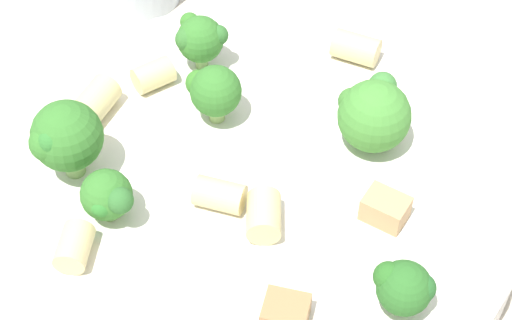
{
  "coord_description": "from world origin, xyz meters",
  "views": [
    {
      "loc": [
        -0.21,
        -0.19,
        0.38
      ],
      "look_at": [
        0.0,
        0.0,
        0.05
      ],
      "focal_mm": 60.0,
      "sensor_mm": 36.0,
      "label": 1
    }
  ],
  "objects_px": {
    "rigatoni_1": "(221,196)",
    "rigatoni_3": "(153,75)",
    "broccoli_floret_3": "(64,138)",
    "broccoli_floret_4": "(200,39)",
    "chicken_chunk_0": "(286,313)",
    "chicken_chunk_1": "(385,209)",
    "rigatoni_4": "(74,247)",
    "rigatoni_2": "(356,48)",
    "broccoli_floret_1": "(108,196)",
    "broccoli_floret_2": "(213,90)",
    "pasta_bowl": "(256,193)",
    "broccoli_floret_5": "(404,287)",
    "rigatoni_0": "(94,103)",
    "rigatoni_5": "(264,215)",
    "broccoli_floret_0": "(374,114)"
  },
  "relations": [
    {
      "from": "rigatoni_1",
      "to": "rigatoni_3",
      "type": "xyz_separation_m",
      "value": [
        0.04,
        0.09,
        -0.0
      ]
    },
    {
      "from": "broccoli_floret_3",
      "to": "broccoli_floret_4",
      "type": "height_order",
      "value": "broccoli_floret_3"
    },
    {
      "from": "chicken_chunk_0",
      "to": "chicken_chunk_1",
      "type": "bearing_deg",
      "value": 0.12
    },
    {
      "from": "rigatoni_1",
      "to": "rigatoni_4",
      "type": "height_order",
      "value": "same"
    },
    {
      "from": "rigatoni_3",
      "to": "broccoli_floret_4",
      "type": "bearing_deg",
      "value": -18.03
    },
    {
      "from": "rigatoni_2",
      "to": "chicken_chunk_0",
      "type": "height_order",
      "value": "rigatoni_2"
    },
    {
      "from": "broccoli_floret_1",
      "to": "rigatoni_4",
      "type": "xyz_separation_m",
      "value": [
        -0.03,
        -0.0,
        -0.01
      ]
    },
    {
      "from": "broccoli_floret_1",
      "to": "broccoli_floret_2",
      "type": "xyz_separation_m",
      "value": [
        0.08,
        0.01,
        0.0
      ]
    },
    {
      "from": "broccoli_floret_3",
      "to": "rigatoni_1",
      "type": "height_order",
      "value": "broccoli_floret_3"
    },
    {
      "from": "broccoli_floret_1",
      "to": "rigatoni_1",
      "type": "distance_m",
      "value": 0.06
    },
    {
      "from": "broccoli_floret_1",
      "to": "rigatoni_2",
      "type": "xyz_separation_m",
      "value": [
        0.17,
        -0.02,
        -0.01
      ]
    },
    {
      "from": "broccoli_floret_1",
      "to": "rigatoni_1",
      "type": "height_order",
      "value": "broccoli_floret_1"
    },
    {
      "from": "pasta_bowl",
      "to": "broccoli_floret_4",
      "type": "height_order",
      "value": "broccoli_floret_4"
    },
    {
      "from": "broccoli_floret_5",
      "to": "rigatoni_0",
      "type": "relative_size",
      "value": 1.06
    },
    {
      "from": "broccoli_floret_3",
      "to": "chicken_chunk_0",
      "type": "distance_m",
      "value": 0.14
    },
    {
      "from": "rigatoni_2",
      "to": "chicken_chunk_0",
      "type": "distance_m",
      "value": 0.18
    },
    {
      "from": "rigatoni_0",
      "to": "rigatoni_3",
      "type": "relative_size",
      "value": 1.3
    },
    {
      "from": "broccoli_floret_2",
      "to": "rigatoni_4",
      "type": "height_order",
      "value": "broccoli_floret_2"
    },
    {
      "from": "broccoli_floret_4",
      "to": "rigatoni_2",
      "type": "distance_m",
      "value": 0.09
    },
    {
      "from": "rigatoni_5",
      "to": "rigatoni_1",
      "type": "bearing_deg",
      "value": 99.98
    },
    {
      "from": "broccoli_floret_0",
      "to": "broccoli_floret_3",
      "type": "relative_size",
      "value": 0.88
    },
    {
      "from": "rigatoni_0",
      "to": "broccoli_floret_3",
      "type": "bearing_deg",
      "value": -148.38
    },
    {
      "from": "rigatoni_0",
      "to": "rigatoni_2",
      "type": "relative_size",
      "value": 1.07
    },
    {
      "from": "rigatoni_0",
      "to": "broccoli_floret_0",
      "type": "bearing_deg",
      "value": -56.93
    },
    {
      "from": "rigatoni_2",
      "to": "rigatoni_3",
      "type": "bearing_deg",
      "value": 141.67
    },
    {
      "from": "pasta_bowl",
      "to": "rigatoni_5",
      "type": "distance_m",
      "value": 0.04
    },
    {
      "from": "rigatoni_1",
      "to": "rigatoni_2",
      "type": "relative_size",
      "value": 0.93
    },
    {
      "from": "broccoli_floret_3",
      "to": "chicken_chunk_0",
      "type": "xyz_separation_m",
      "value": [
        0.0,
        -0.14,
        -0.02
      ]
    },
    {
      "from": "broccoli_floret_4",
      "to": "broccoli_floret_5",
      "type": "xyz_separation_m",
      "value": [
        -0.06,
        -0.18,
        -0.0
      ]
    },
    {
      "from": "rigatoni_1",
      "to": "rigatoni_5",
      "type": "bearing_deg",
      "value": -80.02
    },
    {
      "from": "broccoli_floret_4",
      "to": "broccoli_floret_3",
      "type": "bearing_deg",
      "value": -176.94
    },
    {
      "from": "broccoli_floret_5",
      "to": "chicken_chunk_1",
      "type": "bearing_deg",
      "value": 42.96
    },
    {
      "from": "broccoli_floret_0",
      "to": "broccoli_floret_2",
      "type": "distance_m",
      "value": 0.08
    },
    {
      "from": "pasta_bowl",
      "to": "broccoli_floret_3",
      "type": "relative_size",
      "value": 6.07
    },
    {
      "from": "broccoli_floret_0",
      "to": "rigatoni_4",
      "type": "height_order",
      "value": "broccoli_floret_0"
    },
    {
      "from": "chicken_chunk_1",
      "to": "rigatoni_5",
      "type": "bearing_deg",
      "value": 135.93
    },
    {
      "from": "broccoli_floret_5",
      "to": "chicken_chunk_0",
      "type": "distance_m",
      "value": 0.05
    },
    {
      "from": "rigatoni_0",
      "to": "chicken_chunk_0",
      "type": "distance_m",
      "value": 0.16
    },
    {
      "from": "rigatoni_4",
      "to": "rigatoni_0",
      "type": "bearing_deg",
      "value": 42.06
    },
    {
      "from": "broccoli_floret_1",
      "to": "pasta_bowl",
      "type": "bearing_deg",
      "value": -26.93
    },
    {
      "from": "broccoli_floret_1",
      "to": "rigatoni_0",
      "type": "relative_size",
      "value": 1.06
    },
    {
      "from": "broccoli_floret_4",
      "to": "broccoli_floret_5",
      "type": "distance_m",
      "value": 0.19
    },
    {
      "from": "broccoli_floret_4",
      "to": "rigatoni_2",
      "type": "relative_size",
      "value": 1.28
    },
    {
      "from": "rigatoni_2",
      "to": "rigatoni_1",
      "type": "bearing_deg",
      "value": -173.75
    },
    {
      "from": "rigatoni_2",
      "to": "chicken_chunk_0",
      "type": "xyz_separation_m",
      "value": [
        -0.16,
        -0.08,
        -0.0
      ]
    },
    {
      "from": "broccoli_floret_0",
      "to": "chicken_chunk_1",
      "type": "bearing_deg",
      "value": -136.14
    },
    {
      "from": "broccoli_floret_4",
      "to": "broccoli_floret_2",
      "type": "bearing_deg",
      "value": -126.58
    },
    {
      "from": "pasta_bowl",
      "to": "rigatoni_3",
      "type": "relative_size",
      "value": 12.61
    },
    {
      "from": "rigatoni_0",
      "to": "rigatoni_2",
      "type": "height_order",
      "value": "rigatoni_0"
    },
    {
      "from": "broccoli_floret_1",
      "to": "rigatoni_4",
      "type": "relative_size",
      "value": 1.36
    }
  ]
}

